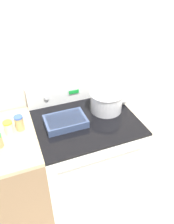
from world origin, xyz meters
TOP-DOWN VIEW (x-y plane):
  - ground_plane at (0.00, 0.00)m, footprint 12.00×12.00m
  - kitchen_wall at (0.00, 0.71)m, footprint 8.00×0.05m
  - stove_range at (0.00, 0.34)m, footprint 0.81×0.71m
  - control_panel at (0.00, 0.65)m, footprint 0.81×0.07m
  - side_counter at (-0.73, 0.34)m, footprint 0.65×0.68m
  - mixing_bowl at (0.21, 0.41)m, footprint 0.28×0.28m
  - casserole_dish at (-0.16, 0.34)m, footprint 0.32×0.21m
  - ladle at (0.39, 0.44)m, footprint 0.09×0.30m
  - spice_jar_blue_cap at (-0.50, 0.39)m, footprint 0.07×0.07m
  - spice_jar_yellow_cap at (-0.58, 0.38)m, footprint 0.07×0.07m

SIDE VIEW (x-z plane):
  - ground_plane at x=0.00m, z-range 0.00..0.00m
  - stove_range at x=0.00m, z-range 0.00..0.94m
  - side_counter at x=-0.73m, z-range 0.00..0.95m
  - casserole_dish at x=-0.16m, z-range 0.94..1.00m
  - ladle at x=0.39m, z-range 0.93..1.02m
  - spice_jar_yellow_cap at x=-0.58m, z-range 0.95..1.05m
  - spice_jar_blue_cap at x=-0.50m, z-range 0.95..1.07m
  - control_panel at x=0.00m, z-range 0.94..1.12m
  - mixing_bowl at x=0.21m, z-range 0.94..1.12m
  - kitchen_wall at x=0.00m, z-range 0.00..2.50m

